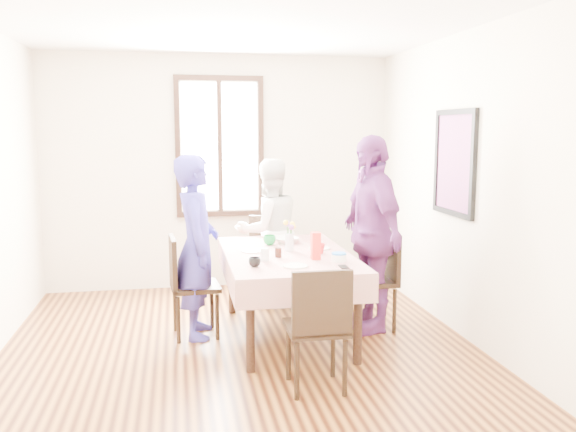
% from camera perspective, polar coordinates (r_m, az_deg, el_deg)
% --- Properties ---
extents(ground, '(4.50, 4.50, 0.00)m').
position_cam_1_polar(ground, '(5.09, -4.39, -13.02)').
color(ground, black).
rests_on(ground, ground).
extents(back_wall, '(4.00, 0.00, 4.00)m').
position_cam_1_polar(back_wall, '(7.00, -6.53, 4.16)').
color(back_wall, beige).
rests_on(back_wall, ground).
extents(right_wall, '(0.00, 4.50, 4.50)m').
position_cam_1_polar(right_wall, '(5.36, 17.22, 2.59)').
color(right_wall, beige).
rests_on(right_wall, ground).
extents(window_frame, '(1.02, 0.06, 1.62)m').
position_cam_1_polar(window_frame, '(6.97, -6.56, 6.60)').
color(window_frame, black).
rests_on(window_frame, back_wall).
extents(window_pane, '(0.90, 0.02, 1.50)m').
position_cam_1_polar(window_pane, '(6.98, -6.57, 6.61)').
color(window_pane, white).
rests_on(window_pane, back_wall).
extents(art_poster, '(0.04, 0.76, 0.96)m').
position_cam_1_polar(art_poster, '(5.61, 15.70, 4.93)').
color(art_poster, red).
rests_on(art_poster, right_wall).
extents(dining_table, '(0.97, 1.65, 0.75)m').
position_cam_1_polar(dining_table, '(5.39, -0.10, -7.58)').
color(dining_table, black).
rests_on(dining_table, ground).
extents(tablecloth, '(1.09, 1.77, 0.01)m').
position_cam_1_polar(tablecloth, '(5.30, -0.10, -3.61)').
color(tablecloth, '#610504').
rests_on(tablecloth, dining_table).
extents(chair_left, '(0.45, 0.45, 0.91)m').
position_cam_1_polar(chair_left, '(5.43, -8.89, -6.67)').
color(chair_left, black).
rests_on(chair_left, ground).
extents(chair_right, '(0.43, 0.43, 0.91)m').
position_cam_1_polar(chair_right, '(5.62, 8.01, -6.16)').
color(chair_right, black).
rests_on(chair_right, ground).
extents(chair_far, '(0.48, 0.48, 0.91)m').
position_cam_1_polar(chair_far, '(6.45, -1.94, -4.19)').
color(chair_far, black).
rests_on(chair_far, ground).
extents(chair_near, '(0.43, 0.43, 0.91)m').
position_cam_1_polar(chair_near, '(4.31, 2.70, -10.59)').
color(chair_near, black).
rests_on(chair_near, ground).
extents(person_left, '(0.42, 0.61, 1.63)m').
position_cam_1_polar(person_left, '(5.35, -8.75, -2.91)').
color(person_left, '#352E91').
rests_on(person_left, ground).
extents(person_far, '(0.88, 0.76, 1.54)m').
position_cam_1_polar(person_far, '(6.37, -1.93, -1.44)').
color(person_far, white).
rests_on(person_far, ground).
extents(person_right, '(0.55, 1.10, 1.80)m').
position_cam_1_polar(person_right, '(5.51, 7.89, -1.67)').
color(person_right, '#662B6C').
rests_on(person_right, ground).
extents(mug_black, '(0.12, 0.12, 0.08)m').
position_cam_1_polar(mug_black, '(4.76, -3.22, -4.45)').
color(mug_black, black).
rests_on(mug_black, tablecloth).
extents(mug_flag, '(0.13, 0.13, 0.09)m').
position_cam_1_polar(mug_flag, '(5.26, 3.06, -3.14)').
color(mug_flag, red).
rests_on(mug_flag, tablecloth).
extents(mug_green, '(0.16, 0.16, 0.09)m').
position_cam_1_polar(mug_green, '(5.65, -1.79, -2.32)').
color(mug_green, '#0C7226').
rests_on(mug_green, tablecloth).
extents(serving_bowl, '(0.28, 0.28, 0.06)m').
position_cam_1_polar(serving_bowl, '(5.74, -0.18, -2.33)').
color(serving_bowl, white).
rests_on(serving_bowl, tablecloth).
extents(juice_carton, '(0.07, 0.07, 0.23)m').
position_cam_1_polar(juice_carton, '(5.01, 2.68, -2.88)').
color(juice_carton, red).
rests_on(juice_carton, tablecloth).
extents(butter_tub, '(0.12, 0.12, 0.06)m').
position_cam_1_polar(butter_tub, '(4.96, 4.90, -4.02)').
color(butter_tub, white).
rests_on(butter_tub, tablecloth).
extents(jam_jar, '(0.06, 0.06, 0.08)m').
position_cam_1_polar(jam_jar, '(5.11, -0.95, -3.53)').
color(jam_jar, black).
rests_on(jam_jar, tablecloth).
extents(drinking_glass, '(0.07, 0.07, 0.10)m').
position_cam_1_polar(drinking_glass, '(4.98, -2.26, -3.70)').
color(drinking_glass, silver).
rests_on(drinking_glass, tablecloth).
extents(smartphone, '(0.06, 0.12, 0.01)m').
position_cam_1_polar(smartphone, '(4.77, 5.35, -4.86)').
color(smartphone, black).
rests_on(smartphone, tablecloth).
extents(flower_vase, '(0.08, 0.08, 0.16)m').
position_cam_1_polar(flower_vase, '(5.37, 0.12, -2.51)').
color(flower_vase, silver).
rests_on(flower_vase, tablecloth).
extents(plate_left, '(0.20, 0.20, 0.01)m').
position_cam_1_polar(plate_left, '(5.36, -3.44, -3.35)').
color(plate_left, white).
rests_on(plate_left, tablecloth).
extents(plate_right, '(0.20, 0.20, 0.01)m').
position_cam_1_polar(plate_right, '(5.47, 3.01, -3.10)').
color(plate_right, white).
rests_on(plate_right, tablecloth).
extents(plate_far, '(0.20, 0.20, 0.01)m').
position_cam_1_polar(plate_far, '(5.94, -1.01, -2.19)').
color(plate_far, white).
rests_on(plate_far, tablecloth).
extents(plate_near, '(0.20, 0.20, 0.01)m').
position_cam_1_polar(plate_near, '(4.76, 0.71, -4.81)').
color(plate_near, white).
rests_on(plate_near, tablecloth).
extents(butter_lid, '(0.12, 0.12, 0.01)m').
position_cam_1_polar(butter_lid, '(4.95, 4.91, -3.60)').
color(butter_lid, blue).
rests_on(butter_lid, butter_tub).
extents(flower_bunch, '(0.09, 0.09, 0.10)m').
position_cam_1_polar(flower_bunch, '(5.34, 0.12, -1.15)').
color(flower_bunch, yellow).
rests_on(flower_bunch, flower_vase).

